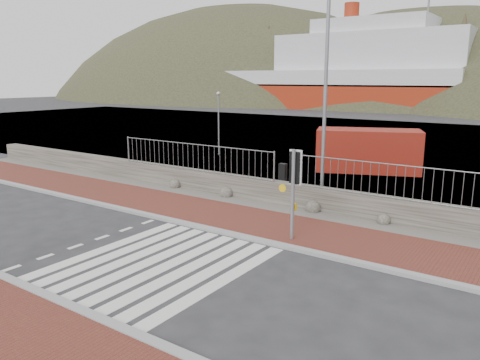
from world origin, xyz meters
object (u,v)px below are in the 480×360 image
Objects in this scene: ferry at (334,76)px; shipping_container at (368,150)px; streetlight at (329,88)px; traffic_signal_far at (292,175)px.

ferry reaches higher than shipping_container.
streetlight is 8.70m from shipping_container.
ferry is 65.15m from streetlight.
streetlight is 1.50× the size of shipping_container.
streetlight is (25.84, -59.80, -0.76)m from ferry.
traffic_signal_far is 0.35× the size of streetlight.
shipping_container is (24.74, -51.90, -4.23)m from ferry.
ferry is 57.65m from shipping_container.
ferry reaches higher than traffic_signal_far.
ferry is 69.67m from traffic_signal_far.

